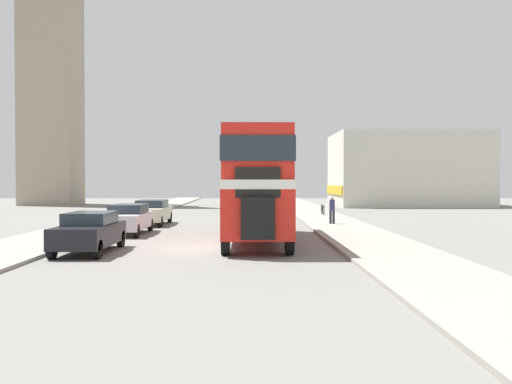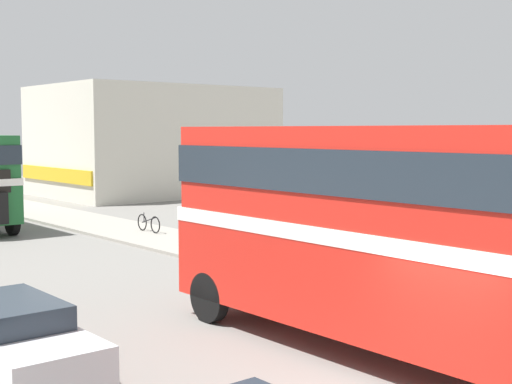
# 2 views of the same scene
# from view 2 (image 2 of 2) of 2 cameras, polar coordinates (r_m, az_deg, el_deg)

# --- Properties ---
(double_decker_bus) EXTENTS (2.50, 10.70, 4.46)m
(double_decker_bus) POSITION_cam_2_polar(r_m,az_deg,el_deg) (13.81, 10.34, -2.29)
(double_decker_bus) COLOR red
(double_decker_bus) RESTS_ON ground_plane
(car_parked_mid) EXTENTS (1.71, 4.45, 1.42)m
(car_parked_mid) POSITION_cam_2_polar(r_m,az_deg,el_deg) (13.37, -18.96, -11.11)
(car_parked_mid) COLOR silver
(car_parked_mid) RESTS_ON ground_plane
(pedestrian_walking) EXTENTS (0.31, 0.31, 1.56)m
(pedestrian_walking) POSITION_cam_2_polar(r_m,az_deg,el_deg) (22.85, 1.48, -3.55)
(pedestrian_walking) COLOR #282833
(pedestrian_walking) RESTS_ON sidewalk_right
(bicycle_on_pavement) EXTENTS (0.05, 1.76, 0.78)m
(bicycle_on_pavement) POSITION_cam_2_polar(r_m,az_deg,el_deg) (30.22, -8.59, -2.49)
(bicycle_on_pavement) COLOR black
(bicycle_on_pavement) RESTS_ON sidewalk_right
(shop_building_block) EXTENTS (14.53, 10.56, 7.27)m
(shop_building_block) POSITION_cam_2_polar(r_m,az_deg,el_deg) (49.68, -8.17, 4.07)
(shop_building_block) COLOR beige
(shop_building_block) RESTS_ON ground_plane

